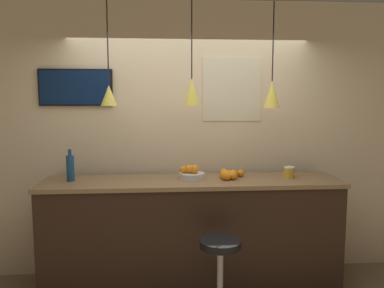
{
  "coord_description": "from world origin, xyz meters",
  "views": [
    {
      "loc": [
        -0.27,
        -2.96,
        1.87
      ],
      "look_at": [
        0.0,
        0.6,
        1.45
      ],
      "focal_mm": 35.0,
      "sensor_mm": 36.0,
      "label": 1
    }
  ],
  "objects_px": {
    "mounted_tv": "(76,87)",
    "bar_stool": "(220,269)",
    "spread_jar": "(289,172)",
    "fruit_bowl": "(191,173)",
    "juice_bottle": "(70,168)"
  },
  "relations": [
    {
      "from": "mounted_tv",
      "to": "spread_jar",
      "type": "bearing_deg",
      "value": -9.38
    },
    {
      "from": "juice_bottle",
      "to": "bar_stool",
      "type": "bearing_deg",
      "value": -25.5
    },
    {
      "from": "mounted_tv",
      "to": "bar_stool",
      "type": "bearing_deg",
      "value": -36.38
    },
    {
      "from": "bar_stool",
      "to": "mounted_tv",
      "type": "relative_size",
      "value": 0.97
    },
    {
      "from": "fruit_bowl",
      "to": "juice_bottle",
      "type": "height_order",
      "value": "juice_bottle"
    },
    {
      "from": "mounted_tv",
      "to": "fruit_bowl",
      "type": "bearing_deg",
      "value": -16.97
    },
    {
      "from": "juice_bottle",
      "to": "mounted_tv",
      "type": "distance_m",
      "value": 0.85
    },
    {
      "from": "juice_bottle",
      "to": "mounted_tv",
      "type": "height_order",
      "value": "mounted_tv"
    },
    {
      "from": "fruit_bowl",
      "to": "mounted_tv",
      "type": "xyz_separation_m",
      "value": [
        -1.16,
        0.35,
        0.84
      ]
    },
    {
      "from": "bar_stool",
      "to": "juice_bottle",
      "type": "distance_m",
      "value": 1.68
    },
    {
      "from": "bar_stool",
      "to": "mounted_tv",
      "type": "bearing_deg",
      "value": 143.62
    },
    {
      "from": "juice_bottle",
      "to": "fruit_bowl",
      "type": "bearing_deg",
      "value": 0.01
    },
    {
      "from": "juice_bottle",
      "to": "spread_jar",
      "type": "xyz_separation_m",
      "value": [
        2.14,
        0.0,
        -0.08
      ]
    },
    {
      "from": "fruit_bowl",
      "to": "spread_jar",
      "type": "distance_m",
      "value": 0.98
    },
    {
      "from": "spread_jar",
      "to": "mounted_tv",
      "type": "xyz_separation_m",
      "value": [
        -2.14,
        0.35,
        0.84
      ]
    }
  ]
}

